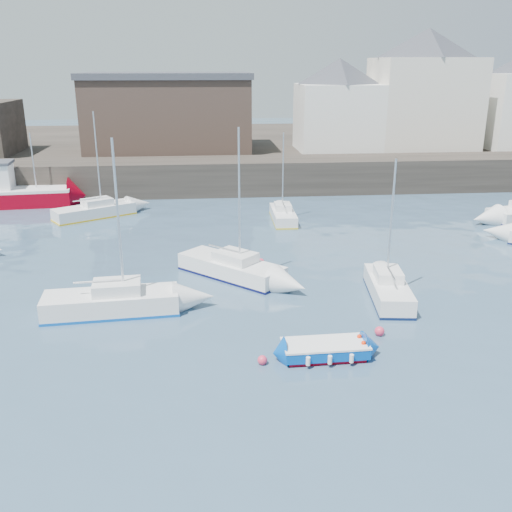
{
  "coord_description": "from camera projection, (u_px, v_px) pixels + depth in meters",
  "views": [
    {
      "loc": [
        -2.63,
        -16.61,
        11.21
      ],
      "look_at": [
        0.0,
        12.0,
        1.5
      ],
      "focal_mm": 40.0,
      "sensor_mm": 36.0,
      "label": 1
    }
  ],
  "objects": [
    {
      "name": "warehouse",
      "position": [
        169.0,
        112.0,
        57.41
      ],
      "size": [
        16.4,
        10.4,
        7.6
      ],
      "color": "#3D2D26",
      "rests_on": "land_strip"
    },
    {
      "name": "fishing_boat",
      "position": [
        12.0,
        192.0,
        47.2
      ],
      "size": [
        9.22,
        4.14,
        5.93
      ],
      "color": "maroon",
      "rests_on": "ground"
    },
    {
      "name": "sailboat_h",
      "position": [
        95.0,
        211.0,
        43.72
      ],
      "size": [
        6.25,
        4.94,
        7.91
      ],
      "color": "white",
      "rests_on": "ground"
    },
    {
      "name": "sailboat_a",
      "position": [
        112.0,
        302.0,
        26.82
      ],
      "size": [
        6.45,
        2.53,
        8.2
      ],
      "color": "white",
      "rests_on": "ground"
    },
    {
      "name": "bldg_east_a",
      "position": [
        424.0,
        89.0,
        58.02
      ],
      "size": [
        13.36,
        13.36,
        11.8
      ],
      "color": "beige",
      "rests_on": "land_strip"
    },
    {
      "name": "water",
      "position": [
        288.0,
        409.0,
        19.48
      ],
      "size": [
        220.0,
        220.0,
        0.0
      ],
      "primitive_type": "plane",
      "color": "#2D4760",
      "rests_on": "ground"
    },
    {
      "name": "buoy_near",
      "position": [
        262.0,
        364.0,
        22.41
      ],
      "size": [
        0.39,
        0.39,
        0.39
      ],
      "primitive_type": "sphere",
      "color": "#E63454",
      "rests_on": "ground"
    },
    {
      "name": "sailboat_f",
      "position": [
        283.0,
        215.0,
        42.8
      ],
      "size": [
        1.69,
        5.01,
        6.48
      ],
      "color": "white",
      "rests_on": "ground"
    },
    {
      "name": "land_strip",
      "position": [
        225.0,
        149.0,
        69.04
      ],
      "size": [
        90.0,
        32.0,
        2.8
      ],
      "primitive_type": "cube",
      "color": "#28231E",
      "rests_on": "ground"
    },
    {
      "name": "bldg_east_d",
      "position": [
        338.0,
        104.0,
        57.23
      ],
      "size": [
        11.14,
        11.14,
        8.95
      ],
      "color": "white",
      "rests_on": "land_strip"
    },
    {
      "name": "sailboat_c",
      "position": [
        388.0,
        288.0,
        28.56
      ],
      "size": [
        2.33,
        5.44,
        6.94
      ],
      "color": "white",
      "rests_on": "ground"
    },
    {
      "name": "blue_dinghy",
      "position": [
        325.0,
        349.0,
        22.81
      ],
      "size": [
        3.47,
        1.87,
        0.65
      ],
      "color": "maroon",
      "rests_on": "ground"
    },
    {
      "name": "quay_wall",
      "position": [
        233.0,
        176.0,
        52.03
      ],
      "size": [
        90.0,
        5.0,
        3.0
      ],
      "primitive_type": "cube",
      "color": "#28231E",
      "rests_on": "ground"
    },
    {
      "name": "buoy_mid",
      "position": [
        379.0,
        335.0,
        24.79
      ],
      "size": [
        0.43,
        0.43,
        0.43
      ],
      "primitive_type": "sphere",
      "color": "#E63454",
      "rests_on": "ground"
    },
    {
      "name": "buoy_far",
      "position": [
        261.0,
        265.0,
        33.43
      ],
      "size": [
        0.43,
        0.43,
        0.43
      ],
      "primitive_type": "sphere",
      "color": "#E63454",
      "rests_on": "ground"
    },
    {
      "name": "sailboat_b",
      "position": [
        232.0,
        267.0,
        31.49
      ],
      "size": [
        6.01,
        5.86,
        8.18
      ],
      "color": "white",
      "rests_on": "ground"
    }
  ]
}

